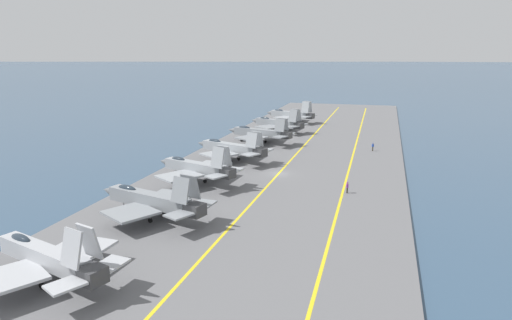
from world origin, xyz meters
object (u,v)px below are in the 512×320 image
parked_jet_second (151,200)px  parked_jet_third (196,168)px  parked_jet_sixth (277,123)px  parked_jet_fifth (260,133)px  parked_jet_seventh (290,114)px  crew_purple_vest (347,187)px  parked_jet_nearest (46,257)px  parked_jet_fourth (231,148)px  crew_blue_vest (373,146)px

parked_jet_second → parked_jet_third: bearing=2.5°
parked_jet_sixth → parked_jet_fifth: bearing=179.6°
parked_jet_second → parked_jet_seventh: bearing=-0.2°
crew_purple_vest → parked_jet_nearest: bearing=145.3°
parked_jet_second → parked_jet_fifth: size_ratio=1.03×
parked_jet_third → parked_jet_fourth: size_ratio=0.93×
parked_jet_fourth → parked_jet_sixth: bearing=-1.4°
parked_jet_sixth → parked_jet_seventh: 17.10m
parked_jet_third → parked_jet_sixth: size_ratio=0.93×
parked_jet_seventh → crew_blue_vest: (-34.75, -24.82, -1.37)m
parked_jet_second → parked_jet_third: 15.74m
parked_jet_third → crew_purple_vest: (1.61, -23.23, -1.71)m
parked_jet_second → parked_jet_fifth: 49.80m
parked_jet_second → crew_blue_vest: size_ratio=9.43×
parked_jet_fifth → parked_jet_sixth: bearing=-0.4°
parked_jet_fifth → crew_purple_vest: bearing=-145.6°
parked_jet_third → crew_blue_vest: size_ratio=8.59×
parked_jet_third → parked_jet_fourth: bearing=-0.8°
parked_jet_sixth → parked_jet_nearest: bearing=178.9°
parked_jet_seventh → crew_blue_vest: 42.73m
parked_jet_second → parked_jet_fourth: bearing=0.9°
parked_jet_seventh → parked_jet_third: bearing=179.1°
parked_jet_nearest → parked_jet_fourth: 48.87m
parked_jet_seventh → crew_purple_vest: parked_jet_seventh is taller
parked_jet_third → parked_jet_seventh: (67.68, -1.04, -0.31)m
parked_jet_fifth → parked_jet_sixth: parked_jet_sixth is taller
parked_jet_fifth → crew_blue_vest: bearing=-92.7°
parked_jet_second → parked_jet_seventh: (83.40, -0.35, -0.07)m
parked_jet_fifth → parked_jet_seventh: 33.60m
parked_jet_third → crew_purple_vest: 23.35m
parked_jet_fourth → crew_purple_vest: size_ratio=9.47×
parked_jet_nearest → parked_jet_seventh: parked_jet_seventh is taller
parked_jet_second → parked_jet_seventh: parked_jet_seventh is taller
parked_jet_seventh → crew_blue_vest: parked_jet_seventh is taller
parked_jet_sixth → crew_purple_vest: parked_jet_sixth is taller
parked_jet_fourth → crew_blue_vest: parked_jet_fourth is taller
parked_jet_fifth → crew_purple_vest: parked_jet_fifth is taller
parked_jet_fifth → crew_blue_vest: size_ratio=9.17×
parked_jet_third → parked_jet_seventh: size_ratio=0.96×
parked_jet_second → crew_blue_vest: 54.79m
parked_jet_seventh → crew_purple_vest: bearing=-161.4°
crew_purple_vest → crew_blue_vest: crew_blue_vest is taller
parked_jet_sixth → crew_purple_vest: size_ratio=9.42×
parked_jet_fifth → crew_blue_vest: parked_jet_fifth is taller
crew_blue_vest → parked_jet_nearest: bearing=158.1°
parked_jet_fifth → parked_jet_sixth: size_ratio=1.00×
parked_jet_fourth → parked_jet_third: bearing=179.2°
parked_jet_sixth → parked_jet_third: bearing=178.8°
parked_jet_second → crew_purple_vest: parked_jet_second is taller
parked_jet_nearest → parked_jet_third: size_ratio=1.03×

